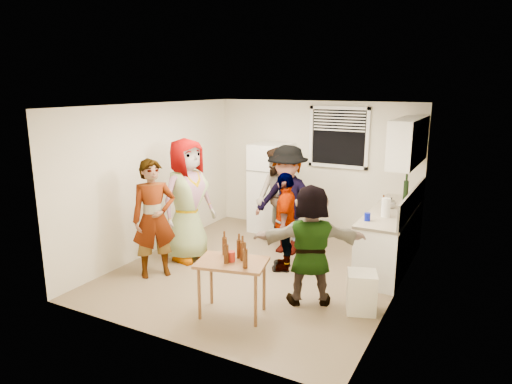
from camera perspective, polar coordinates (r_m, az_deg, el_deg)
The scene contains 23 objects.
room at distance 7.13m, azimuth 0.59°, elevation -9.71°, with size 4.00×4.50×2.50m, color silver, non-canonical shape.
window at distance 8.50m, azimuth 10.28°, elevation 6.73°, with size 1.12×0.10×1.06m, color white, non-canonical shape.
refrigerator at distance 8.80m, azimuth 1.90°, elevation 0.55°, with size 0.70×0.70×1.70m, color white.
counter_lower at distance 7.49m, azimuth 16.48°, elevation -5.63°, with size 0.60×2.20×0.86m, color white.
countertop at distance 7.36m, azimuth 16.71°, elevation -2.31°, with size 0.64×2.22×0.04m, color #C3B69A.
backsplash at distance 7.26m, azimuth 19.01°, elevation -1.05°, with size 0.03×2.20×0.36m, color #B4AEA4.
upper_cabinets at distance 7.33m, azimuth 18.57°, elevation 6.04°, with size 0.34×1.60×0.70m, color white.
kettle at distance 7.45m, azimuth 16.49°, elevation -1.94°, with size 0.22×0.18×0.18m, color silver, non-canonical shape.
paper_towel at distance 6.95m, azimuth 15.84°, elevation -2.98°, with size 0.13×0.13×0.28m, color white.
wine_bottle at distance 8.05m, azimuth 18.13°, elevation -0.94°, with size 0.08×0.08×0.33m, color black.
beer_bottle_counter at distance 7.15m, azimuth 15.55°, elevation -2.52°, with size 0.05×0.05×0.21m, color #47230C.
blue_cup at distance 6.68m, azimuth 13.72°, elevation -3.52°, with size 0.09×0.09×0.12m, color #0610A4.
picture_frame at distance 7.94m, azimuth 19.28°, elevation -0.61°, with size 0.02×0.20×0.17m, color gold.
trash_bin at distance 5.98m, azimuth 13.04°, elevation -12.17°, with size 0.35×0.35×0.52m, color white.
serving_table at distance 5.88m, azimuth -2.94°, elevation -14.99°, with size 0.83×0.55×0.70m, color brown, non-canonical shape.
beer_bottle_table at distance 5.80m, azimuth -3.94°, elevation -7.81°, with size 0.06×0.06×0.23m, color #47230C.
red_cup at distance 5.59m, azimuth -3.08°, elevation -8.64°, with size 0.09×0.09×0.13m, color #A52314.
guest_grey at distance 7.66m, azimuth -8.31°, elevation -8.19°, with size 0.97×1.98×0.63m, color gray.
guest_stripe at distance 7.13m, azimuth -12.27°, elevation -10.04°, with size 0.64×1.76×0.42m, color #141933.
guest_back_left at distance 8.12m, azimuth 2.58°, elevation -6.80°, with size 0.85×1.75×0.66m, color brown.
guest_back_right at distance 7.86m, azimuth 3.83°, elevation -7.51°, with size 1.18×1.83×0.68m, color #404045.
guest_black at distance 7.20m, azimuth 3.57°, elevation -9.51°, with size 0.89×1.52×0.37m, color black.
guest_orange at distance 6.21m, azimuth 6.64°, elevation -13.46°, with size 1.47×1.59×0.47m, color #F97D5A.
Camera 1 is at (3.02, -5.83, 2.78)m, focal length 32.00 mm.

